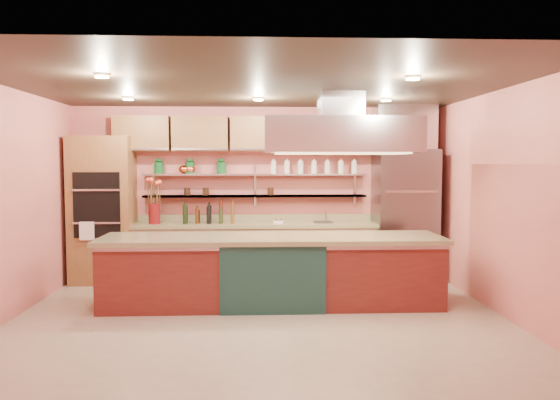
{
  "coord_description": "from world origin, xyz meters",
  "views": [
    {
      "loc": [
        -0.04,
        -6.49,
        1.9
      ],
      "look_at": [
        0.29,
        1.0,
        1.38
      ],
      "focal_mm": 35.0,
      "sensor_mm": 36.0,
      "label": 1
    }
  ],
  "objects_px": {
    "refrigerator": "(404,215)",
    "green_canister": "(222,168)",
    "flower_vase": "(154,214)",
    "copper_kettle": "(184,169)",
    "kitchen_scale": "(278,220)",
    "island": "(272,271)"
  },
  "relations": [
    {
      "from": "refrigerator",
      "to": "copper_kettle",
      "type": "xyz_separation_m",
      "value": [
        -3.54,
        0.23,
        0.73
      ]
    },
    {
      "from": "flower_vase",
      "to": "copper_kettle",
      "type": "xyz_separation_m",
      "value": [
        0.45,
        0.22,
        0.69
      ]
    },
    {
      "from": "flower_vase",
      "to": "refrigerator",
      "type": "bearing_deg",
      "value": -0.14
    },
    {
      "from": "refrigerator",
      "to": "island",
      "type": "relative_size",
      "value": 0.48
    },
    {
      "from": "refrigerator",
      "to": "green_canister",
      "type": "distance_m",
      "value": 3.04
    },
    {
      "from": "flower_vase",
      "to": "copper_kettle",
      "type": "distance_m",
      "value": 0.85
    },
    {
      "from": "kitchen_scale",
      "to": "island",
      "type": "bearing_deg",
      "value": -81.52
    },
    {
      "from": "island",
      "to": "flower_vase",
      "type": "relative_size",
      "value": 13.77
    },
    {
      "from": "island",
      "to": "kitchen_scale",
      "type": "xyz_separation_m",
      "value": [
        0.14,
        1.48,
        0.51
      ]
    },
    {
      "from": "kitchen_scale",
      "to": "refrigerator",
      "type": "bearing_deg",
      "value": 13.75
    },
    {
      "from": "copper_kettle",
      "to": "green_canister",
      "type": "height_order",
      "value": "green_canister"
    },
    {
      "from": "green_canister",
      "to": "kitchen_scale",
      "type": "bearing_deg",
      "value": -13.71
    },
    {
      "from": "kitchen_scale",
      "to": "green_canister",
      "type": "xyz_separation_m",
      "value": [
        -0.9,
        0.22,
        0.83
      ]
    },
    {
      "from": "green_canister",
      "to": "refrigerator",
      "type": "bearing_deg",
      "value": -4.48
    },
    {
      "from": "copper_kettle",
      "to": "green_canister",
      "type": "distance_m",
      "value": 0.61
    },
    {
      "from": "flower_vase",
      "to": "kitchen_scale",
      "type": "distance_m",
      "value": 1.96
    },
    {
      "from": "green_canister",
      "to": "flower_vase",
      "type": "bearing_deg",
      "value": -168.21
    },
    {
      "from": "copper_kettle",
      "to": "green_canister",
      "type": "relative_size",
      "value": 1.03
    },
    {
      "from": "kitchen_scale",
      "to": "copper_kettle",
      "type": "xyz_separation_m",
      "value": [
        -1.51,
        0.22,
        0.81
      ]
    },
    {
      "from": "copper_kettle",
      "to": "green_canister",
      "type": "xyz_separation_m",
      "value": [
        0.61,
        0.0,
        0.01
      ]
    },
    {
      "from": "kitchen_scale",
      "to": "flower_vase",
      "type": "bearing_deg",
      "value": -165.97
    },
    {
      "from": "refrigerator",
      "to": "green_canister",
      "type": "bearing_deg",
      "value": 175.52
    }
  ]
}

